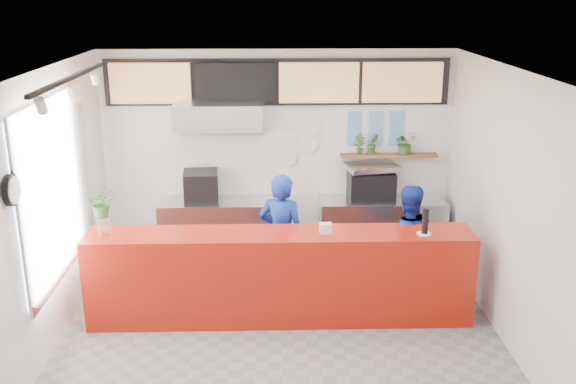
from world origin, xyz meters
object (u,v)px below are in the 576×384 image
(panini_oven, at_px, (201,186))
(pepper_mill, at_px, (425,221))
(espresso_machine, at_px, (371,186))
(staff_right, at_px, (406,244))
(staff_center, at_px, (282,236))
(service_counter, at_px, (280,276))

(panini_oven, bearing_deg, pepper_mill, -39.81)
(espresso_machine, height_order, staff_right, staff_right)
(panini_oven, bearing_deg, staff_right, -32.03)
(panini_oven, distance_m, staff_right, 3.01)
(espresso_machine, distance_m, pepper_mill, 1.92)
(pepper_mill, bearing_deg, espresso_machine, 99.98)
(staff_center, relative_size, pepper_mill, 5.67)
(staff_center, bearing_deg, pepper_mill, 176.42)
(staff_center, bearing_deg, staff_right, -166.03)
(panini_oven, relative_size, espresso_machine, 0.74)
(espresso_machine, bearing_deg, panini_oven, 178.00)
(espresso_machine, xyz_separation_m, staff_center, (-1.30, -1.18, -0.29))
(espresso_machine, relative_size, staff_right, 0.42)
(service_counter, distance_m, espresso_machine, 2.30)
(service_counter, xyz_separation_m, espresso_machine, (1.33, 1.80, 0.56))
(espresso_machine, relative_size, pepper_mill, 2.24)
(espresso_machine, distance_m, staff_right, 1.41)
(service_counter, height_order, espresso_machine, espresso_machine)
(panini_oven, xyz_separation_m, staff_center, (1.13, -1.18, -0.30))
(espresso_machine, height_order, pepper_mill, pepper_mill)
(staff_center, bearing_deg, espresso_machine, -117.86)
(panini_oven, distance_m, pepper_mill, 3.34)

